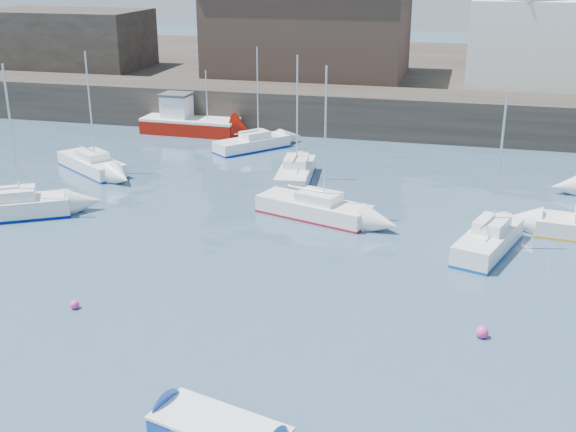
% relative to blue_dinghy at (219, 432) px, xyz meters
% --- Properties ---
extents(water, '(220.00, 220.00, 0.00)m').
position_rel_blue_dinghy_xyz_m(water, '(-1.61, 2.00, -0.40)').
color(water, '#2D4760').
rests_on(water, ground).
extents(quay_wall, '(90.00, 5.00, 3.00)m').
position_rel_blue_dinghy_xyz_m(quay_wall, '(-1.61, 37.00, 1.10)').
color(quay_wall, '#28231E').
rests_on(quay_wall, ground).
extents(land_strip, '(90.00, 32.00, 2.80)m').
position_rel_blue_dinghy_xyz_m(land_strip, '(-1.61, 55.00, 1.00)').
color(land_strip, '#28231E').
rests_on(land_strip, ground).
extents(bldg_east_d, '(11.14, 11.14, 8.95)m').
position_rel_blue_dinghy_xyz_m(bldg_east_d, '(9.39, 43.50, 6.96)').
color(bldg_east_d, white).
rests_on(bldg_east_d, land_strip).
extents(warehouse, '(16.40, 10.40, 7.60)m').
position_rel_blue_dinghy_xyz_m(warehouse, '(-7.61, 45.00, 6.22)').
color(warehouse, '#3D2D26').
rests_on(warehouse, land_strip).
extents(bldg_west, '(14.00, 8.00, 5.00)m').
position_rel_blue_dinghy_xyz_m(bldg_west, '(-29.61, 44.00, 4.90)').
color(bldg_west, '#353028').
rests_on(bldg_west, land_strip).
extents(blue_dinghy, '(4.09, 2.58, 0.72)m').
position_rel_blue_dinghy_xyz_m(blue_dinghy, '(0.00, 0.00, 0.00)').
color(blue_dinghy, '#900F05').
rests_on(blue_dinghy, ground).
extents(fishing_boat, '(7.15, 2.87, 4.69)m').
position_rel_blue_dinghy_xyz_m(fishing_boat, '(-14.13, 33.51, 0.50)').
color(fishing_boat, '#900F05').
rests_on(fishing_boat, ground).
extents(sailboat_a, '(6.03, 4.57, 7.65)m').
position_rel_blue_dinghy_xyz_m(sailboat_a, '(-16.12, 14.39, 0.14)').
color(sailboat_a, white).
rests_on(sailboat_a, ground).
extents(sailboat_b, '(6.21, 3.68, 7.62)m').
position_rel_blue_dinghy_xyz_m(sailboat_b, '(-1.28, 18.13, 0.09)').
color(sailboat_b, white).
rests_on(sailboat_b, ground).
extents(sailboat_c, '(3.26, 5.52, 6.92)m').
position_rel_blue_dinghy_xyz_m(sailboat_c, '(7.18, 15.70, 0.13)').
color(sailboat_c, white).
rests_on(sailboat_c, ground).
extents(sailboat_e, '(5.67, 4.68, 7.26)m').
position_rel_blue_dinghy_xyz_m(sailboat_e, '(-16.15, 22.77, 0.07)').
color(sailboat_e, white).
rests_on(sailboat_e, ground).
extents(sailboat_f, '(2.35, 5.70, 7.21)m').
position_rel_blue_dinghy_xyz_m(sailboat_f, '(-3.61, 23.81, 0.11)').
color(sailboat_f, white).
rests_on(sailboat_f, ground).
extents(sailboat_h, '(4.69, 5.14, 6.80)m').
position_rel_blue_dinghy_xyz_m(sailboat_h, '(-8.15, 30.11, 0.04)').
color(sailboat_h, white).
rests_on(sailboat_h, ground).
extents(buoy_near, '(0.35, 0.35, 0.35)m').
position_rel_blue_dinghy_xyz_m(buoy_near, '(-7.91, 6.23, -0.40)').
color(buoy_near, '#FF38A1').
rests_on(buoy_near, ground).
extents(buoy_mid, '(0.45, 0.45, 0.45)m').
position_rel_blue_dinghy_xyz_m(buoy_mid, '(6.91, 7.72, -0.40)').
color(buoy_mid, '#FF38A1').
rests_on(buoy_mid, ground).
extents(buoy_far, '(0.35, 0.35, 0.35)m').
position_rel_blue_dinghy_xyz_m(buoy_far, '(0.24, 19.96, -0.40)').
color(buoy_far, '#FF38A1').
rests_on(buoy_far, ground).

